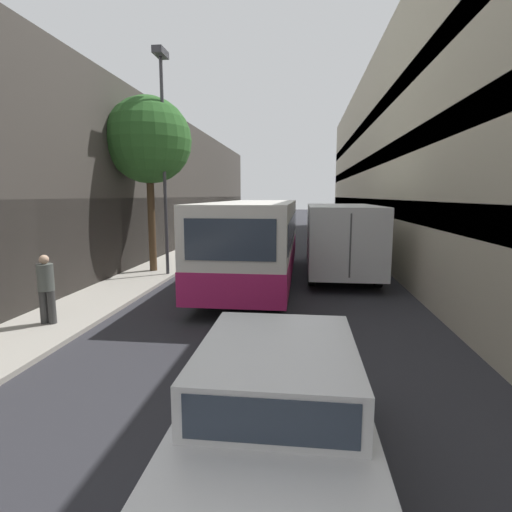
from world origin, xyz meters
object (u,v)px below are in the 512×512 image
at_px(panel_van, 266,228).
at_px(street_lamp, 163,126).
at_px(pedestrian, 46,287).
at_px(street_tree_left, 149,141).
at_px(car_hatchback, 277,413).
at_px(bus, 256,239).
at_px(box_truck, 339,234).

xyz_separation_m(panel_van, street_lamp, (-2.83, -9.65, 4.38)).
distance_m(pedestrian, street_tree_left, 7.81).
distance_m(car_hatchback, street_tree_left, 13.08).
bearing_deg(street_lamp, street_tree_left, 142.51).
distance_m(bus, street_tree_left, 5.62).
distance_m(bus, pedestrian, 6.93).
xyz_separation_m(box_truck, pedestrian, (-7.22, -7.84, -0.53)).
bearing_deg(street_tree_left, street_lamp, -37.49).
bearing_deg(pedestrian, panel_van, 77.11).
bearing_deg(bus, street_lamp, 171.17).
distance_m(box_truck, pedestrian, 10.67).
xyz_separation_m(pedestrian, street_lamp, (0.76, 6.03, 4.54)).
bearing_deg(box_truck, street_lamp, -164.41).
bearing_deg(bus, car_hatchback, -81.96).
xyz_separation_m(panel_van, pedestrian, (-3.59, -15.68, -0.16)).
distance_m(street_lamp, street_tree_left, 1.09).
distance_m(pedestrian, street_lamp, 7.59).
relative_size(box_truck, street_tree_left, 1.27).
bearing_deg(car_hatchback, pedestrian, 141.86).
bearing_deg(box_truck, car_hatchback, -97.73).
bearing_deg(bus, panel_van, 93.27).
bearing_deg(panel_van, box_truck, -65.15).
bearing_deg(car_hatchback, street_lamp, 114.78).
height_order(bus, street_lamp, street_lamp).
bearing_deg(street_tree_left, pedestrian, -89.75).
xyz_separation_m(car_hatchback, street_tree_left, (-5.60, 11.01, 4.31)).
bearing_deg(pedestrian, bus, 52.83).
relative_size(bus, panel_van, 2.10).
height_order(car_hatchback, panel_van, panel_van).
relative_size(bus, pedestrian, 6.23).
xyz_separation_m(bus, panel_van, (-0.58, 10.18, -0.39)).
relative_size(box_truck, panel_van, 1.76).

